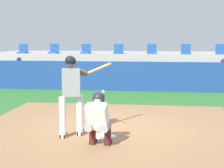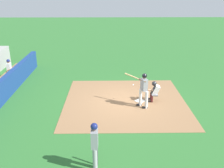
% 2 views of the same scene
% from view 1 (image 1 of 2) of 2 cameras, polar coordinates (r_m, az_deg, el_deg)
% --- Properties ---
extents(ground_plane, '(80.00, 80.00, 0.00)m').
position_cam_1_polar(ground_plane, '(9.05, -0.58, -6.85)').
color(ground_plane, '#2D6B2D').
extents(dirt_infield, '(6.40, 6.40, 0.01)m').
position_cam_1_polar(dirt_infield, '(9.04, -0.58, -6.81)').
color(dirt_infield, '#936B47').
rests_on(dirt_infield, ground).
extents(home_plate, '(0.62, 0.62, 0.02)m').
position_cam_1_polar(home_plate, '(8.27, -1.35, -8.02)').
color(home_plate, white).
rests_on(home_plate, dirt_infield).
extents(batter_at_plate, '(1.01, 1.14, 1.80)m').
position_cam_1_polar(batter_at_plate, '(8.15, -6.16, -1.02)').
color(batter_at_plate, silver).
rests_on(batter_at_plate, ground).
extents(catcher_crouched, '(0.51, 1.48, 1.13)m').
position_cam_1_polar(catcher_crouched, '(7.45, -2.10, -5.08)').
color(catcher_crouched, gray).
rests_on(catcher_crouched, ground).
extents(dugout_wall, '(13.00, 0.30, 1.20)m').
position_cam_1_polar(dugout_wall, '(15.32, 2.80, 1.20)').
color(dugout_wall, navy).
rests_on(dugout_wall, ground).
extents(dugout_bench, '(11.80, 0.44, 0.45)m').
position_cam_1_polar(dugout_bench, '(16.36, 3.07, 0.25)').
color(dugout_bench, olive).
rests_on(dugout_bench, ground).
extents(dugout_player_0, '(0.49, 0.70, 1.30)m').
position_cam_1_polar(dugout_player_0, '(17.32, -14.23, 1.92)').
color(dugout_player_0, '#939399').
rests_on(dugout_player_0, ground).
extents(dugout_player_1, '(0.49, 0.70, 1.30)m').
position_cam_1_polar(dugout_player_1, '(16.33, 16.77, 1.53)').
color(dugout_player_1, '#939399').
rests_on(dugout_player_1, ground).
extents(stands_platform, '(15.00, 4.40, 1.40)m').
position_cam_1_polar(stands_platform, '(19.69, 3.83, 2.80)').
color(stands_platform, '#9E9E99').
rests_on(stands_platform, ground).
extents(stadium_seat_0, '(0.46, 0.46, 0.48)m').
position_cam_1_polar(stadium_seat_0, '(19.36, -13.56, 5.02)').
color(stadium_seat_0, '#1E478C').
rests_on(stadium_seat_0, stands_platform).
extents(stadium_seat_1, '(0.46, 0.46, 0.48)m').
position_cam_1_polar(stadium_seat_1, '(18.84, -8.92, 5.08)').
color(stadium_seat_1, '#1E478C').
rests_on(stadium_seat_1, stands_platform).
extents(stadium_seat_2, '(0.46, 0.46, 0.48)m').
position_cam_1_polar(stadium_seat_2, '(18.45, -4.05, 5.11)').
color(stadium_seat_2, '#1E478C').
rests_on(stadium_seat_2, stands_platform).
extents(stadium_seat_3, '(0.46, 0.46, 0.48)m').
position_cam_1_polar(stadium_seat_3, '(18.20, 0.99, 5.10)').
color(stadium_seat_3, '#1E478C').
rests_on(stadium_seat_3, stands_platform).
extents(stadium_seat_4, '(0.46, 0.46, 0.48)m').
position_cam_1_polar(stadium_seat_4, '(18.09, 6.13, 5.04)').
color(stadium_seat_4, '#1E478C').
rests_on(stadium_seat_4, stands_platform).
extents(stadium_seat_5, '(0.46, 0.46, 0.48)m').
position_cam_1_polar(stadium_seat_5, '(18.12, 11.29, 4.95)').
color(stadium_seat_5, '#1E478C').
rests_on(stadium_seat_5, stands_platform).
extents(stadium_seat_6, '(0.46, 0.46, 0.48)m').
position_cam_1_polar(stadium_seat_6, '(18.30, 16.39, 4.82)').
color(stadium_seat_6, '#1E478C').
rests_on(stadium_seat_6, stands_platform).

